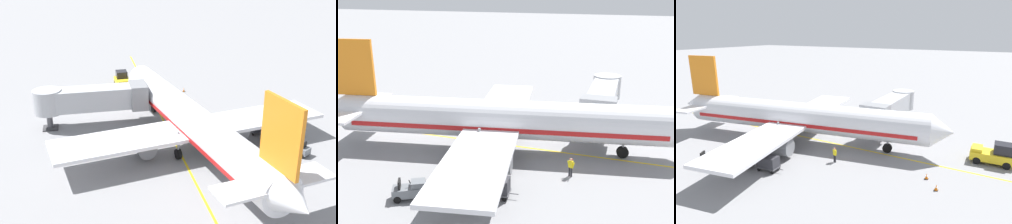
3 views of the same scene
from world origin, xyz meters
TOP-DOWN VIEW (x-y plane):
  - ground_plane at (0.00, 0.00)m, footprint 400.00×400.00m
  - gate_lead_in_line at (0.00, 0.00)m, footprint 0.24×80.00m
  - parked_airliner at (1.44, -1.21)m, footprint 30.44×37.19m
  - jet_bridge at (-8.70, 7.32)m, footprint 13.46×3.50m
  - pushback_tractor at (-3.59, 21.15)m, footprint 2.37×4.48m
  - baggage_tug_lead at (12.09, -4.82)m, footprint 2.26×2.77m
  - baggage_cart_front at (9.78, 1.19)m, footprint 1.52×2.95m
  - baggage_cart_second_in_train at (10.45, -1.79)m, footprint 1.52×2.95m
  - ground_crew_wing_walker at (5.97, -2.01)m, footprint 0.24×0.72m
  - ground_crew_loader at (4.69, 6.07)m, footprint 0.37×0.70m
  - safety_cone_nose_left at (5.22, 17.12)m, footprint 0.36×0.36m
  - safety_cone_nose_right at (3.53, 15.82)m, footprint 0.36×0.36m

SIDE VIEW (x-z plane):
  - ground_plane at x=0.00m, z-range 0.00..0.00m
  - gate_lead_in_line at x=0.00m, z-range 0.00..0.01m
  - safety_cone_nose_left at x=5.22m, z-range -0.01..0.58m
  - safety_cone_nose_right at x=3.53m, z-range -0.01..0.58m
  - baggage_tug_lead at x=12.09m, z-range -0.10..1.52m
  - baggage_cart_front at x=9.78m, z-range 0.16..1.74m
  - baggage_cart_second_in_train at x=10.45m, z-range 0.16..1.74m
  - ground_crew_wing_walker at x=5.97m, z-range 0.11..1.80m
  - ground_crew_loader at x=4.69m, z-range 0.11..1.80m
  - pushback_tractor at x=-3.59m, z-range -0.10..2.30m
  - parked_airliner at x=1.44m, z-range -2.13..8.50m
  - jet_bridge at x=-8.70m, z-range 0.96..5.94m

